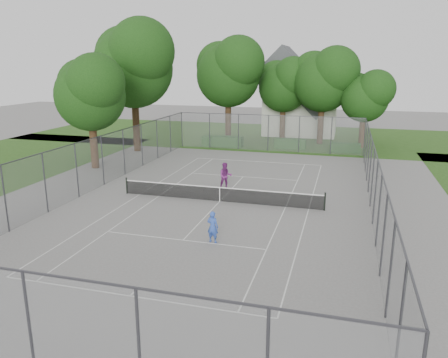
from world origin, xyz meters
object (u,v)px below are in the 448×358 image
(house, at_px, (301,99))
(woman_player, at_px, (225,176))
(girl_player, at_px, (213,227))
(tennis_net, at_px, (220,194))

(house, xyz_separation_m, woman_player, (-2.28, -25.78, -3.25))
(house, relative_size, girl_player, 6.61)
(woman_player, bearing_deg, girl_player, -101.30)
(tennis_net, xyz_separation_m, woman_player, (-0.38, 2.74, 0.42))
(girl_player, bearing_deg, woman_player, -68.67)
(girl_player, xyz_separation_m, woman_player, (-1.85, 8.97, 0.15))
(house, relative_size, woman_player, 5.57)
(house, height_order, woman_player, house)
(tennis_net, distance_m, girl_player, 6.41)
(tennis_net, xyz_separation_m, girl_player, (1.47, -6.23, 0.27))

